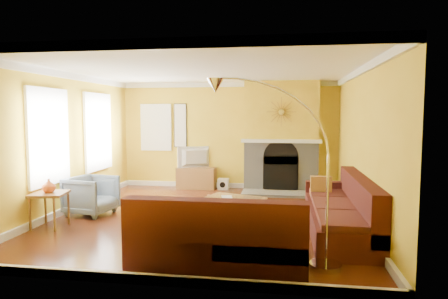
% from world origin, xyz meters
% --- Properties ---
extents(floor, '(5.50, 6.00, 0.02)m').
position_xyz_m(floor, '(0.00, 0.00, -0.01)').
color(floor, '#602B14').
rests_on(floor, ground).
extents(ceiling, '(5.50, 6.00, 0.02)m').
position_xyz_m(ceiling, '(0.00, 0.00, 2.71)').
color(ceiling, white).
rests_on(ceiling, ground).
extents(wall_back, '(5.50, 0.02, 2.70)m').
position_xyz_m(wall_back, '(0.00, 3.01, 1.35)').
color(wall_back, gold).
rests_on(wall_back, ground).
extents(wall_front, '(5.50, 0.02, 2.70)m').
position_xyz_m(wall_front, '(0.00, -3.01, 1.35)').
color(wall_front, gold).
rests_on(wall_front, ground).
extents(wall_left, '(0.02, 6.00, 2.70)m').
position_xyz_m(wall_left, '(-2.76, 0.00, 1.35)').
color(wall_left, gold).
rests_on(wall_left, ground).
extents(wall_right, '(0.02, 6.00, 2.70)m').
position_xyz_m(wall_right, '(2.76, 0.00, 1.35)').
color(wall_right, gold).
rests_on(wall_right, ground).
extents(baseboard, '(5.50, 6.00, 0.12)m').
position_xyz_m(baseboard, '(0.00, 0.00, 0.06)').
color(baseboard, white).
rests_on(baseboard, floor).
extents(crown_molding, '(5.50, 6.00, 0.12)m').
position_xyz_m(crown_molding, '(0.00, 0.00, 2.64)').
color(crown_molding, white).
rests_on(crown_molding, ceiling).
extents(window_left_near, '(0.06, 1.22, 1.72)m').
position_xyz_m(window_left_near, '(-2.72, 1.30, 1.50)').
color(window_left_near, white).
rests_on(window_left_near, wall_left).
extents(window_left_far, '(0.06, 1.22, 1.72)m').
position_xyz_m(window_left_far, '(-2.72, -0.60, 1.50)').
color(window_left_far, white).
rests_on(window_left_far, wall_left).
extents(window_back, '(0.82, 0.06, 1.22)m').
position_xyz_m(window_back, '(-1.90, 2.96, 1.55)').
color(window_back, white).
rests_on(window_back, wall_back).
extents(wall_art, '(0.34, 0.04, 1.14)m').
position_xyz_m(wall_art, '(-1.25, 2.97, 1.60)').
color(wall_art, white).
rests_on(wall_art, wall_back).
extents(fireplace, '(1.80, 0.40, 2.70)m').
position_xyz_m(fireplace, '(1.35, 2.80, 1.35)').
color(fireplace, gray).
rests_on(fireplace, floor).
extents(mantel, '(1.92, 0.22, 0.08)m').
position_xyz_m(mantel, '(1.35, 2.56, 1.25)').
color(mantel, white).
rests_on(mantel, fireplace).
extents(hearth, '(1.80, 0.70, 0.06)m').
position_xyz_m(hearth, '(1.35, 2.25, 0.03)').
color(hearth, gray).
rests_on(hearth, floor).
extents(sunburst, '(0.70, 0.04, 0.70)m').
position_xyz_m(sunburst, '(1.35, 2.57, 1.95)').
color(sunburst, olive).
rests_on(sunburst, fireplace).
extents(rug, '(2.40, 1.80, 0.02)m').
position_xyz_m(rug, '(0.43, -0.03, 0.01)').
color(rug, beige).
rests_on(rug, floor).
extents(sectional_sofa, '(3.23, 3.47, 0.90)m').
position_xyz_m(sectional_sofa, '(1.13, -0.97, 0.45)').
color(sectional_sofa, '#471916').
rests_on(sectional_sofa, floor).
extents(coffee_table, '(1.31, 1.31, 0.41)m').
position_xyz_m(coffee_table, '(0.49, -0.28, 0.20)').
color(coffee_table, white).
rests_on(coffee_table, floor).
extents(media_console, '(0.98, 0.44, 0.54)m').
position_xyz_m(media_console, '(-0.78, 2.75, 0.27)').
color(media_console, olive).
rests_on(media_console, floor).
extents(tv, '(0.85, 0.59, 0.53)m').
position_xyz_m(tv, '(-0.78, 2.75, 0.80)').
color(tv, black).
rests_on(tv, media_console).
extents(subwoofer, '(0.27, 0.27, 0.27)m').
position_xyz_m(subwoofer, '(-0.09, 2.75, 0.13)').
color(subwoofer, white).
rests_on(subwoofer, floor).
extents(armchair, '(0.93, 0.91, 0.73)m').
position_xyz_m(armchair, '(-2.17, -0.12, 0.36)').
color(armchair, slate).
rests_on(armchair, floor).
extents(side_table, '(0.63, 0.63, 0.59)m').
position_xyz_m(side_table, '(-2.45, -1.06, 0.30)').
color(side_table, olive).
rests_on(side_table, floor).
extents(vase, '(0.22, 0.22, 0.23)m').
position_xyz_m(vase, '(-2.45, -1.06, 0.71)').
color(vase, '#D8591E').
rests_on(vase, side_table).
extents(book, '(0.23, 0.28, 0.02)m').
position_xyz_m(book, '(0.33, -0.18, 0.42)').
color(book, white).
rests_on(book, coffee_table).
extents(arc_lamp, '(1.47, 0.36, 2.34)m').
position_xyz_m(arc_lamp, '(1.32, -2.19, 1.17)').
color(arc_lamp, silver).
rests_on(arc_lamp, floor).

